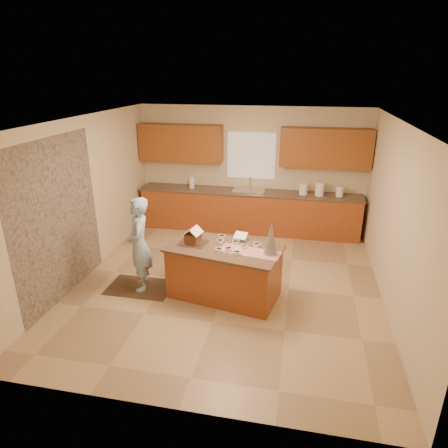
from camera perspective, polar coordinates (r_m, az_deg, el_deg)
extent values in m
plane|color=tan|center=(6.80, 0.50, -8.54)|extent=(5.50, 5.50, 0.00)
plane|color=silver|center=(5.94, 0.58, 14.68)|extent=(5.50, 5.50, 0.00)
plane|color=beige|center=(8.86, 3.94, 7.94)|extent=(5.50, 5.50, 0.00)
plane|color=beige|center=(3.83, -7.44, -10.95)|extent=(5.50, 5.50, 0.00)
plane|color=beige|center=(7.13, -19.65, 3.44)|extent=(5.50, 5.50, 0.00)
plane|color=beige|center=(6.30, 23.48, 0.63)|extent=(5.50, 5.50, 0.00)
plane|color=gray|center=(6.51, -22.87, 0.43)|extent=(0.00, 2.50, 2.50)
cube|color=white|center=(8.76, 3.97, 9.81)|extent=(1.05, 0.03, 1.00)
cube|color=#A35021|center=(8.83, 3.53, 1.74)|extent=(4.80, 0.60, 0.88)
cube|color=brown|center=(8.68, 3.60, 4.61)|extent=(4.85, 0.63, 0.04)
cube|color=brown|center=(8.91, -6.26, 11.55)|extent=(1.85, 0.35, 0.80)
cube|color=brown|center=(8.51, 14.44, 10.57)|extent=(1.85, 0.35, 0.80)
cube|color=silver|center=(8.69, 3.60, 4.54)|extent=(0.70, 0.45, 0.12)
cylinder|color=silver|center=(8.81, 3.79, 5.93)|extent=(0.03, 0.03, 0.28)
cube|color=#A35021|center=(6.27, 0.03, -7.08)|extent=(1.78, 1.13, 0.81)
cube|color=brown|center=(6.08, 0.03, -3.56)|extent=(1.87, 1.22, 0.04)
cube|color=#9F0B19|center=(5.94, 3.73, -4.01)|extent=(0.97, 0.50, 0.01)
cube|color=silver|center=(6.22, -4.45, -2.72)|extent=(0.48, 0.39, 0.02)
cube|color=white|center=(6.29, 2.41, -1.69)|extent=(0.23, 0.19, 0.09)
cone|color=silver|center=(5.80, 6.77, -2.06)|extent=(0.24, 0.24, 0.51)
cube|color=black|center=(6.82, -12.01, -8.90)|extent=(1.06, 0.69, 0.01)
imported|color=#90B6CC|center=(6.45, -12.12, -2.91)|extent=(0.55, 0.66, 1.56)
cylinder|color=white|center=(8.58, 11.39, 4.96)|extent=(0.17, 0.17, 0.23)
cylinder|color=white|center=(8.58, 13.64, 4.93)|extent=(0.19, 0.19, 0.28)
cylinder|color=white|center=(8.62, 16.36, 4.51)|extent=(0.15, 0.15, 0.21)
cylinder|color=white|center=(8.90, -4.67, 5.98)|extent=(0.12, 0.12, 0.26)
cube|color=brown|center=(6.19, -4.47, -2.00)|extent=(0.24, 0.26, 0.15)
cube|color=white|center=(6.17, -4.99, -0.85)|extent=(0.18, 0.28, 0.12)
cube|color=white|center=(6.12, -4.01, -1.01)|extent=(0.18, 0.28, 0.12)
cylinder|color=red|center=(6.12, -4.52, -0.48)|extent=(0.07, 0.26, 0.02)
cylinder|color=#983286|center=(6.39, -0.36, -1.86)|extent=(0.11, 0.11, 0.05)
cylinder|color=#3798D1|center=(6.12, 4.77, -3.03)|extent=(0.11, 0.11, 0.05)
cylinder|color=gold|center=(5.83, 1.84, -4.21)|extent=(0.11, 0.11, 0.05)
cylinder|color=#FFA928|center=(5.95, 0.63, -3.65)|extent=(0.11, 0.11, 0.05)
cylinder|color=pink|center=(5.93, -0.83, -3.76)|extent=(0.11, 0.11, 0.05)
cylinder|color=silver|center=(6.04, 2.84, -3.31)|extent=(0.11, 0.11, 0.05)
cylinder|color=green|center=(6.18, 1.71, -2.69)|extent=(0.11, 0.11, 0.05)
cylinder|color=#D1244E|center=(6.22, -0.57, -2.51)|extent=(0.11, 0.11, 0.05)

